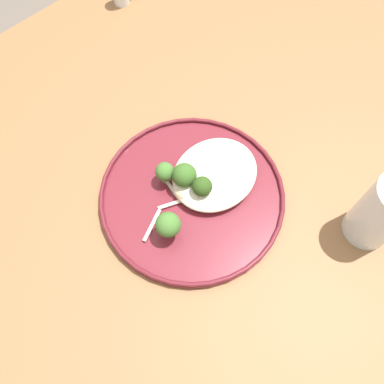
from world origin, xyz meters
TOP-DOWN VIEW (x-y plane):
  - ground at (0.00, 0.00)m, footprint 6.00×6.00m
  - wooden_dining_table at (0.00, 0.00)m, footprint 1.40×1.00m
  - dinner_plate at (-0.02, -0.03)m, footprint 0.29×0.29m
  - noodle_bed at (0.02, -0.03)m, footprint 0.14×0.12m
  - seared_scallop_large_seared at (-0.03, -0.05)m, footprint 0.03×0.03m
  - seared_scallop_center_golden at (0.00, -0.03)m, footprint 0.02×0.02m
  - seared_scallop_half_hidden at (0.04, -0.02)m, footprint 0.03×0.03m
  - seared_scallop_rear_pale at (0.04, -0.07)m, footprint 0.03×0.03m
  - seared_scallop_front_small at (0.00, -0.06)m, footprint 0.03×0.03m
  - seared_scallop_right_edge at (-0.04, -0.02)m, footprint 0.02×0.02m
  - broccoli_floret_front_edge at (-0.02, -0.01)m, footprint 0.04×0.04m
  - broccoli_floret_small_sprig at (-0.02, -0.04)m, footprint 0.03×0.03m
  - broccoli_floret_split_head at (-0.04, 0.02)m, footprint 0.03×0.03m
  - broccoli_floret_rear_charred at (-0.09, -0.05)m, footprint 0.04×0.04m
  - onion_sliver_short_strip at (-0.04, 0.00)m, footprint 0.01×0.04m
  - onion_sliver_curled_piece at (-0.10, -0.02)m, footprint 0.05×0.03m
  - onion_sliver_pale_crescent at (-0.06, -0.02)m, footprint 0.05×0.03m
  - water_glass at (0.13, -0.25)m, footprint 0.07×0.07m

SIDE VIEW (x-z plane):
  - ground at x=0.00m, z-range 0.00..0.00m
  - wooden_dining_table at x=0.00m, z-range 0.29..1.03m
  - dinner_plate at x=-0.02m, z-range 0.74..0.76m
  - onion_sliver_short_strip at x=-0.04m, z-range 0.75..0.76m
  - onion_sliver_curled_piece at x=-0.10m, z-range 0.75..0.76m
  - onion_sliver_pale_crescent at x=-0.06m, z-range 0.75..0.76m
  - seared_scallop_center_golden at x=0.00m, z-range 0.75..0.77m
  - seared_scallop_large_seared at x=-0.03m, z-range 0.75..0.77m
  - seared_scallop_front_small at x=0.00m, z-range 0.75..0.77m
  - seared_scallop_half_hidden at x=0.04m, z-range 0.75..0.77m
  - seared_scallop_right_edge at x=-0.04m, z-range 0.75..0.77m
  - seared_scallop_rear_pale at x=0.04m, z-range 0.75..0.77m
  - noodle_bed at x=0.02m, z-range 0.75..0.78m
  - broccoli_floret_split_head at x=-0.04m, z-range 0.76..0.80m
  - broccoli_floret_front_edge at x=-0.02m, z-range 0.76..0.81m
  - broccoli_floret_rear_charred at x=-0.09m, z-range 0.76..0.81m
  - broccoli_floret_small_sprig at x=-0.02m, z-range 0.76..0.81m
  - water_glass at x=0.13m, z-range 0.73..0.86m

